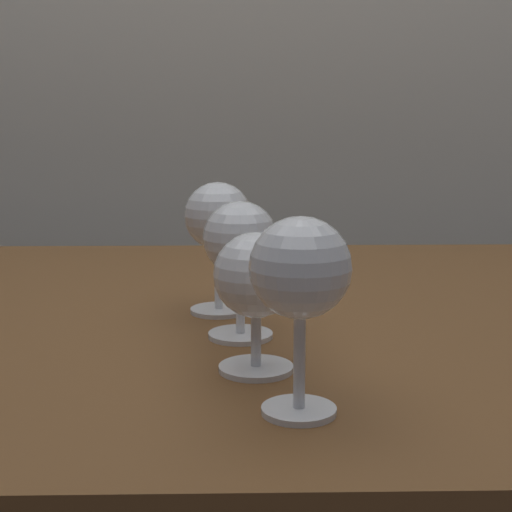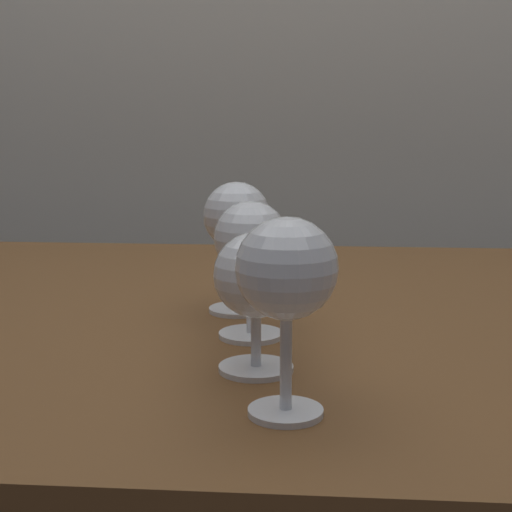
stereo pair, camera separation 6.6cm
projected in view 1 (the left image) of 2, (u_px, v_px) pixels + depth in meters
The scene contains 5 objects.
dining_table at pixel (198, 380), 0.90m from camera, with size 1.29×0.88×0.71m.
wine_glass_pinot at pixel (300, 274), 0.56m from camera, with size 0.08×0.08×0.15m.
wine_glass_chardonnay at pixel (256, 280), 0.66m from camera, with size 0.07×0.07×0.12m.
wine_glass_port at pixel (240, 243), 0.76m from camera, with size 0.07×0.07×0.14m.
wine_glass_white at pixel (218, 219), 0.85m from camera, with size 0.07×0.07×0.15m.
Camera 1 is at (0.05, -0.86, 0.93)m, focal length 54.27 mm.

